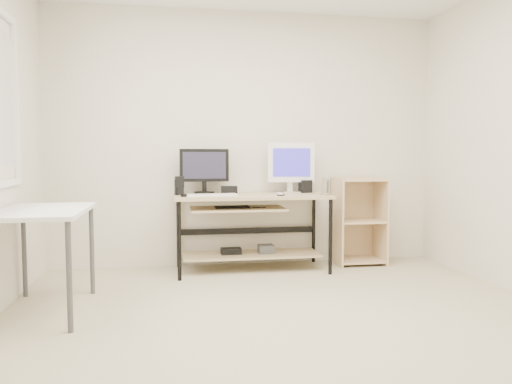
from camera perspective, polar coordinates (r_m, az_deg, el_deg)
The scene contains 16 objects.
room at distance 3.24m, azimuth 1.68°, elevation 7.50°, with size 4.01×4.01×2.62m.
desk at distance 4.88m, azimuth -0.78°, elevation -2.77°, with size 1.50×0.65×0.75m.
side_table at distance 3.87m, azimuth -23.19°, elevation -2.98°, with size 0.60×1.00×0.75m.
shelf_unit at distance 5.35m, azimuth 11.50°, elevation -3.17°, with size 0.50×0.40×0.90m.
black_monitor at distance 4.98m, azimuth -5.93°, elevation 2.73°, with size 0.49×0.20×0.45m.
white_imac at distance 5.11m, azimuth 4.03°, elevation 3.23°, with size 0.48×0.15×0.51m.
keyboard at distance 4.74m, azimuth -5.10°, elevation -0.32°, with size 0.48×0.14×0.02m, color white.
mouse at distance 4.74m, azimuth 2.75°, elevation -0.21°, with size 0.06×0.10×0.03m, color #B5B5BA.
center_speaker at distance 4.95m, azimuth -3.08°, elevation 0.24°, with size 0.16×0.07×0.08m, color black.
speaker_left at distance 4.86m, azimuth -8.73°, elevation 0.77°, with size 0.09×0.09×0.18m.
speaker_right at distance 5.14m, azimuth 5.66°, elevation 0.66°, with size 0.11×0.11×0.13m, color black.
audio_controller at distance 4.85m, azimuth -8.82°, elevation 0.51°, with size 0.07×0.05×0.15m, color black.
volume_puck at distance 4.65m, azimuth -8.24°, elevation -0.38°, with size 0.06×0.06×0.03m, color black.
smartphone at distance 4.76m, azimuth 2.90°, elevation -0.33°, with size 0.07×0.13×0.01m, color black.
coaster at distance 4.86m, azimuth 7.86°, elevation -0.29°, with size 0.10×0.10×0.01m, color #A37249.
drinking_glass at distance 4.86m, azimuth 7.87°, elevation 0.68°, with size 0.08×0.08×0.16m, color white.
Camera 1 is at (-0.77, -3.13, 1.13)m, focal length 35.00 mm.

